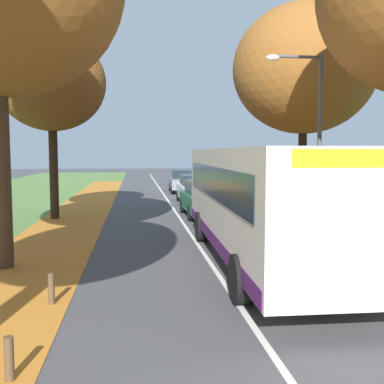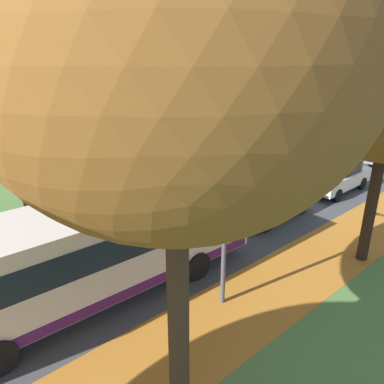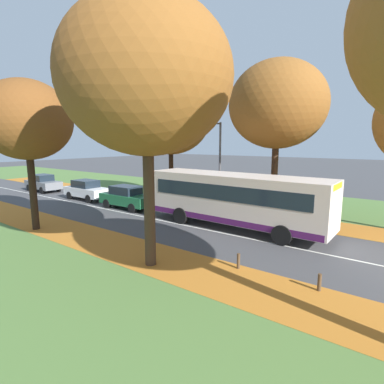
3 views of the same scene
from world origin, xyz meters
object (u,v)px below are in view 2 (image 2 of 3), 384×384
(tree_right_near, at_px, (174,57))
(car_green_lead, at_px, (272,199))
(tree_left_mid, at_px, (178,74))
(streetlamp_right, at_px, (218,183))
(bus, at_px, (96,247))
(tree_left_near, at_px, (2,52))
(car_white_following, at_px, (338,176))

(tree_right_near, height_order, car_green_lead, tree_right_near)
(tree_left_mid, bearing_deg, streetlamp_right, -33.55)
(streetlamp_right, distance_m, bus, 4.06)
(tree_left_near, xyz_separation_m, car_green_lead, (6.31, 8.42, -6.16))
(car_green_lead, bearing_deg, tree_right_near, -62.94)
(tree_right_near, relative_size, car_white_following, 2.33)
(streetlamp_right, height_order, car_white_following, streetlamp_right)
(tree_left_mid, relative_size, car_green_lead, 1.87)
(bus, bearing_deg, tree_left_near, 178.46)
(tree_left_mid, distance_m, tree_right_near, 14.50)
(tree_left_mid, xyz_separation_m, car_white_following, (6.83, 5.19, -5.03))
(bus, bearing_deg, car_green_lead, 91.16)
(bus, distance_m, car_green_lead, 8.64)
(tree_left_mid, height_order, streetlamp_right, tree_left_mid)
(tree_left_mid, distance_m, car_green_lead, 8.26)
(tree_left_mid, height_order, bus, tree_left_mid)
(tree_left_mid, distance_m, streetlamp_right, 11.11)
(streetlamp_right, bearing_deg, car_green_lead, 112.99)
(tree_left_mid, distance_m, car_white_following, 9.94)
(tree_left_near, bearing_deg, tree_right_near, -3.57)
(tree_left_near, xyz_separation_m, tree_right_near, (10.96, -0.68, 0.06))
(car_white_following, bearing_deg, bus, -90.43)
(tree_left_near, distance_m, tree_right_near, 10.98)
(tree_left_near, bearing_deg, car_green_lead, 53.16)
(tree_right_near, distance_m, car_green_lead, 11.97)
(car_green_lead, bearing_deg, bus, -88.84)
(tree_left_near, height_order, car_green_lead, tree_left_near)
(tree_left_near, xyz_separation_m, bus, (6.48, -0.17, -5.27))
(streetlamp_right, xyz_separation_m, bus, (-2.37, -2.59, -2.03))
(car_green_lead, bearing_deg, car_white_following, 86.96)
(streetlamp_right, height_order, car_green_lead, streetlamp_right)
(tree_right_near, distance_m, bus, 6.98)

